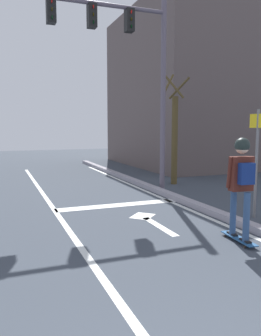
# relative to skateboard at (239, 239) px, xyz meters

# --- Properties ---
(lane_line_center) EXTENTS (0.12, 20.00, 0.01)m
(lane_line_center) POSITION_rel_skateboard_xyz_m (-2.64, 1.95, -0.06)
(lane_line_center) COLOR silver
(lane_line_center) RESTS_ON ground
(lane_line_curbside) EXTENTS (0.12, 20.00, 0.01)m
(lane_line_curbside) POSITION_rel_skateboard_xyz_m (0.42, 1.95, -0.06)
(lane_line_curbside) COLOR silver
(lane_line_curbside) RESTS_ON ground
(stop_bar) EXTENTS (3.21, 0.40, 0.01)m
(stop_bar) POSITION_rel_skateboard_xyz_m (-1.03, 3.44, -0.06)
(stop_bar) COLOR silver
(stop_bar) RESTS_ON ground
(lane_arrow_stem) EXTENTS (0.16, 1.40, 0.01)m
(lane_arrow_stem) POSITION_rel_skateboard_xyz_m (-0.87, 1.36, -0.06)
(lane_arrow_stem) COLOR silver
(lane_arrow_stem) RESTS_ON ground
(lane_arrow_head) EXTENTS (0.71, 0.71, 0.01)m
(lane_arrow_head) POSITION_rel_skateboard_xyz_m (-0.87, 2.21, -0.06)
(lane_arrow_head) COLOR silver
(lane_arrow_head) RESTS_ON ground
(curb_strip) EXTENTS (0.24, 24.00, 0.14)m
(curb_strip) POSITION_rel_skateboard_xyz_m (0.67, 1.95, 0.01)
(curb_strip) COLOR #96929D
(curb_strip) RESTS_ON ground
(skateboard) EXTENTS (0.26, 0.89, 0.07)m
(skateboard) POSITION_rel_skateboard_xyz_m (0.00, 0.00, 0.00)
(skateboard) COLOR #224F83
(skateboard) RESTS_ON ground
(skater) EXTENTS (0.48, 0.64, 1.75)m
(skater) POSITION_rel_skateboard_xyz_m (-0.00, -0.01, 1.13)
(skater) COLOR #304C77
(skater) RESTS_ON skateboard
(traffic_signal_mast) EXTENTS (4.56, 0.34, 5.80)m
(traffic_signal_mast) POSITION_rel_skateboard_xyz_m (-0.28, 4.93, 4.14)
(traffic_signal_mast) COLOR #5D5463
(traffic_signal_mast) RESTS_ON ground
(street_sign_post) EXTENTS (0.08, 0.44, 2.38)m
(street_sign_post) POSITION_rel_skateboard_xyz_m (1.40, 1.21, 1.49)
(street_sign_post) COLOR slate
(street_sign_post) RESTS_ON ground
(roadside_tree) EXTENTS (1.07, 1.01, 3.87)m
(roadside_tree) POSITION_rel_skateboard_xyz_m (1.91, 5.84, 1.67)
(roadside_tree) COLOR brown
(roadside_tree) RESTS_ON ground
(building_block) EXTENTS (10.50, 8.45, 7.93)m
(building_block) POSITION_rel_skateboard_xyz_m (7.83, 11.40, 3.91)
(building_block) COLOR #5F514F
(building_block) RESTS_ON ground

